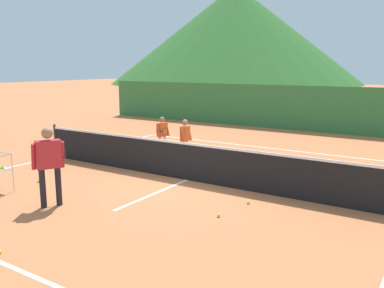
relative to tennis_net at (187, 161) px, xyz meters
name	(u,v)px	position (x,y,z in m)	size (l,w,h in m)	color
ground_plane	(187,180)	(0.00, 0.00, -0.50)	(120.00, 120.00, 0.00)	#C67042
line_baseline_far	(264,147)	(0.00, 5.00, -0.50)	(10.02, 0.08, 0.01)	white
line_sideline_west	(57,157)	(-5.01, 0.00, -0.50)	(0.08, 10.21, 0.01)	white
line_service_center	(187,180)	(0.00, 0.00, -0.50)	(0.08, 5.37, 0.01)	white
tennis_net	(187,161)	(0.00, 0.00, 0.00)	(10.11, 0.08, 1.05)	#333338
instructor	(49,160)	(-1.29, -3.15, 0.49)	(0.52, 0.83, 1.65)	black
student_0	(162,132)	(-2.32, 2.08, 0.25)	(0.40, 0.62, 1.25)	silver
student_1	(185,136)	(-1.15, 1.65, 0.28)	(0.27, 0.53, 1.30)	silver
tennis_ball_2	(39,181)	(-3.01, -2.19, -0.47)	(0.07, 0.07, 0.07)	yellow
tennis_ball_4	(248,202)	(2.10, -0.84, -0.47)	(0.07, 0.07, 0.07)	yellow
tennis_ball_6	(219,215)	(1.94, -1.85, -0.47)	(0.07, 0.07, 0.07)	yellow
windscreen_fence	(305,108)	(0.00, 9.54, 0.51)	(22.03, 0.08, 2.01)	#33753D
hill_2	(235,35)	(-25.73, 53.53, 7.36)	(40.59, 40.59, 15.72)	#2D6628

